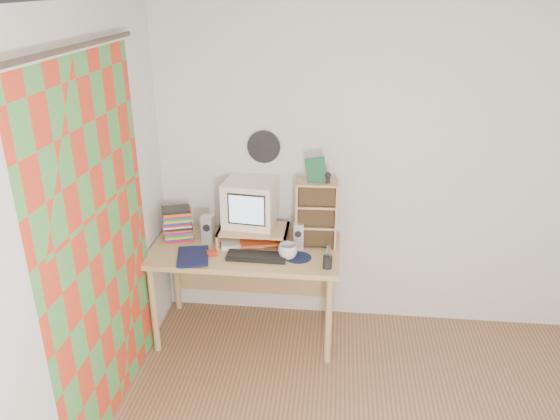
% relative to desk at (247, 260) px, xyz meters
% --- Properties ---
extents(ceiling, '(3.50, 3.50, 0.00)m').
position_rel_desk_xyz_m(ceiling, '(1.03, -1.44, 1.88)').
color(ceiling, white).
rests_on(ceiling, back_wall).
extents(back_wall, '(3.50, 0.00, 3.50)m').
position_rel_desk_xyz_m(back_wall, '(1.03, 0.31, 0.63)').
color(back_wall, silver).
rests_on(back_wall, floor).
extents(left_wall, '(0.00, 3.50, 3.50)m').
position_rel_desk_xyz_m(left_wall, '(-0.72, -1.44, 0.63)').
color(left_wall, silver).
rests_on(left_wall, floor).
extents(curtain, '(0.00, 2.20, 2.20)m').
position_rel_desk_xyz_m(curtain, '(-0.68, -0.96, 0.53)').
color(curtain, red).
rests_on(curtain, left_wall).
extents(wall_disc, '(0.25, 0.02, 0.25)m').
position_rel_desk_xyz_m(wall_disc, '(0.10, 0.29, 0.81)').
color(wall_disc, black).
rests_on(wall_disc, back_wall).
extents(desk, '(1.40, 0.70, 0.75)m').
position_rel_desk_xyz_m(desk, '(0.00, 0.00, 0.00)').
color(desk, tan).
rests_on(desk, floor).
extents(monitor_riser, '(0.52, 0.30, 0.12)m').
position_rel_desk_xyz_m(monitor_riser, '(0.05, 0.04, 0.23)').
color(monitor_riser, tan).
rests_on(monitor_riser, desk).
extents(crt_monitor, '(0.40, 0.40, 0.34)m').
position_rel_desk_xyz_m(crt_monitor, '(0.01, 0.09, 0.43)').
color(crt_monitor, white).
rests_on(crt_monitor, monitor_riser).
extents(speaker_left, '(0.09, 0.09, 0.22)m').
position_rel_desk_xyz_m(speaker_left, '(-0.29, -0.00, 0.24)').
color(speaker_left, '#BCBCC1').
rests_on(speaker_left, desk).
extents(speaker_right, '(0.08, 0.08, 0.20)m').
position_rel_desk_xyz_m(speaker_right, '(0.39, -0.01, 0.23)').
color(speaker_right, '#BCBCC1').
rests_on(speaker_right, desk).
extents(keyboard, '(0.43, 0.15, 0.03)m').
position_rel_desk_xyz_m(keyboard, '(0.11, -0.22, 0.15)').
color(keyboard, black).
rests_on(keyboard, desk).
extents(dvd_stack, '(0.25, 0.21, 0.30)m').
position_rel_desk_xyz_m(dvd_stack, '(-0.53, 0.04, 0.28)').
color(dvd_stack, brown).
rests_on(dvd_stack, desk).
extents(cd_rack, '(0.31, 0.17, 0.50)m').
position_rel_desk_xyz_m(cd_rack, '(0.52, 0.05, 0.39)').
color(cd_rack, tan).
rests_on(cd_rack, desk).
extents(mug, '(0.15, 0.15, 0.11)m').
position_rel_desk_xyz_m(mug, '(0.33, -0.19, 0.19)').
color(mug, silver).
rests_on(mug, desk).
extents(diary, '(0.31, 0.26, 0.05)m').
position_rel_desk_xyz_m(diary, '(-0.45, -0.29, 0.16)').
color(diary, '#10163D').
rests_on(diary, desk).
extents(mousepad, '(0.22, 0.22, 0.00)m').
position_rel_desk_xyz_m(mousepad, '(0.41, -0.17, 0.14)').
color(mousepad, black).
rests_on(mousepad, desk).
extents(pen_cup, '(0.07, 0.07, 0.13)m').
position_rel_desk_xyz_m(pen_cup, '(0.62, -0.30, 0.20)').
color(pen_cup, black).
rests_on(pen_cup, desk).
extents(papers, '(0.37, 0.31, 0.04)m').
position_rel_desk_xyz_m(papers, '(0.01, 0.03, 0.16)').
color(papers, white).
rests_on(papers, desk).
extents(red_box, '(0.08, 0.06, 0.04)m').
position_rel_desk_xyz_m(red_box, '(-0.22, -0.20, 0.15)').
color(red_box, red).
rests_on(red_box, desk).
extents(game_box, '(0.14, 0.04, 0.18)m').
position_rel_desk_xyz_m(game_box, '(0.51, 0.04, 0.73)').
color(game_box, '#16502E').
rests_on(game_box, cd_rack).
extents(webcam, '(0.05, 0.05, 0.08)m').
position_rel_desk_xyz_m(webcam, '(0.59, 0.04, 0.68)').
color(webcam, black).
rests_on(webcam, cd_rack).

